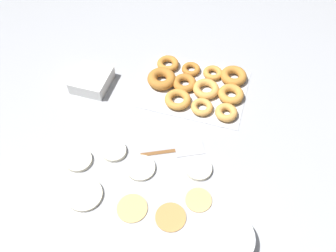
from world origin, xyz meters
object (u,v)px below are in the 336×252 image
(pancake_3, at_px, (79,160))
(batter_bowl, at_px, (225,239))
(pancake_4, at_px, (199,200))
(pancake_5, at_px, (85,195))
(spatula, at_px, (183,149))
(pancake_0, at_px, (171,217))
(container_stack, at_px, (92,80))
(pancake_2, at_px, (141,168))
(donut_tray, at_px, (197,86))
(pancake_1, at_px, (114,151))
(pancake_6, at_px, (199,169))
(pancake_7, at_px, (132,208))

(pancake_3, bearing_deg, batter_bowl, 165.98)
(pancake_4, xyz_separation_m, pancake_5, (0.37, 0.09, 0.00))
(pancake_3, distance_m, spatula, 0.37)
(pancake_0, distance_m, container_stack, 0.66)
(pancake_2, height_order, donut_tray, donut_tray)
(pancake_5, bearing_deg, batter_bowl, 177.41)
(container_stack, bearing_deg, pancake_3, 106.33)
(batter_bowl, bearing_deg, donut_tray, -68.73)
(donut_tray, bearing_deg, pancake_4, 104.47)
(pancake_1, height_order, container_stack, container_stack)
(pancake_1, bearing_deg, pancake_6, -176.90)
(pancake_4, relative_size, spatula, 0.39)
(pancake_1, relative_size, pancake_4, 0.99)
(pancake_6, xyz_separation_m, batter_bowl, (-0.13, 0.22, 0.02))
(pancake_1, distance_m, pancake_2, 0.12)
(batter_bowl, bearing_deg, pancake_7, -4.39)
(pancake_4, relative_size, donut_tray, 0.22)
(pancake_7, bearing_deg, pancake_6, -130.60)
(pancake_3, distance_m, container_stack, 0.37)
(pancake_6, distance_m, batter_bowl, 0.26)
(pancake_7, height_order, container_stack, container_stack)
(pancake_5, bearing_deg, donut_tray, -112.85)
(pancake_5, distance_m, pancake_7, 0.17)
(pancake_4, distance_m, container_stack, 0.67)
(pancake_4, bearing_deg, batter_bowl, 133.44)
(pancake_4, relative_size, pancake_5, 0.73)
(pancake_5, height_order, batter_bowl, batter_bowl)
(pancake_0, height_order, pancake_1, pancake_1)
(pancake_4, xyz_separation_m, spatula, (0.10, -0.18, -0.00))
(spatula, bearing_deg, pancake_4, -85.25)
(donut_tray, height_order, container_stack, container_stack)
(donut_tray, xyz_separation_m, batter_bowl, (-0.23, 0.59, 0.01))
(pancake_2, bearing_deg, batter_bowl, 152.59)
(pancake_3, bearing_deg, pancake_1, -146.13)
(pancake_1, xyz_separation_m, batter_bowl, (-0.44, 0.21, 0.02))
(spatula, bearing_deg, pancake_1, 173.84)
(pancake_3, xyz_separation_m, container_stack, (0.10, -0.36, 0.02))
(pancake_7, bearing_deg, batter_bowl, 175.61)
(pancake_1, distance_m, pancake_5, 0.19)
(pancake_0, bearing_deg, pancake_4, -130.61)
(pancake_5, height_order, container_stack, container_stack)
(pancake_6, height_order, pancake_7, pancake_6)
(batter_bowl, xyz_separation_m, container_stack, (0.65, -0.49, 0.00))
(donut_tray, xyz_separation_m, spatula, (-0.02, 0.31, -0.02))
(pancake_6, bearing_deg, pancake_2, 15.48)
(pancake_5, relative_size, donut_tray, 0.29)
(pancake_4, xyz_separation_m, donut_tray, (0.12, -0.48, 0.01))
(pancake_7, relative_size, spatula, 0.45)
(pancake_2, relative_size, pancake_4, 1.16)
(pancake_2, height_order, pancake_5, same)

